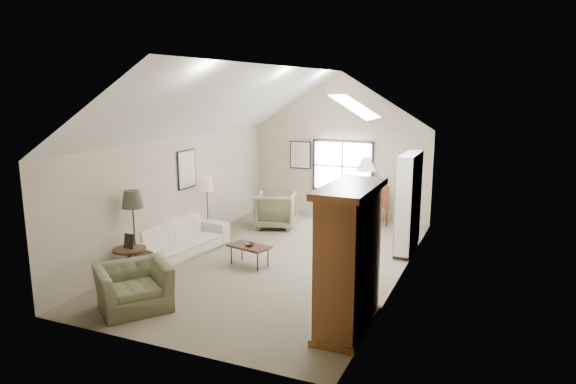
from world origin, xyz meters
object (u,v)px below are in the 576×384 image
at_px(side_chair, 378,206).
at_px(armchair_near, 134,287).
at_px(sofa, 179,239).
at_px(side_table, 131,264).
at_px(armchair_far, 276,210).
at_px(coffee_table, 249,256).
at_px(armoire, 349,259).

bearing_deg(side_chair, armchair_near, -90.57).
distance_m(sofa, side_table, 1.60).
relative_size(armchair_far, side_chair, 0.93).
height_order(armchair_near, armchair_far, armchair_far).
distance_m(armchair_far, side_chair, 2.66).
bearing_deg(armchair_near, coffee_table, 20.02).
bearing_deg(armchair_far, coffee_table, 88.68).
distance_m(armchair_far, coffee_table, 2.97).
distance_m(armchair_near, armchair_far, 5.45).
height_order(armoire, sofa, armoire).
bearing_deg(side_table, armchair_far, 77.47).
distance_m(coffee_table, side_table, 2.33).
relative_size(sofa, side_table, 3.99).
bearing_deg(sofa, coffee_table, -84.16).
relative_size(armchair_near, side_chair, 1.06).
distance_m(armchair_near, coffee_table, 2.70).
bearing_deg(sofa, armchair_near, -153.18).
distance_m(armchair_near, side_chair, 7.04).
bearing_deg(coffee_table, side_chair, 67.30).
xyz_separation_m(armchair_far, coffee_table, (0.73, -2.87, -0.24)).
relative_size(coffee_table, side_chair, 0.78).
distance_m(coffee_table, side_chair, 4.36).
distance_m(side_table, side_chair, 6.53).
relative_size(armoire, armchair_near, 1.94).
xyz_separation_m(sofa, side_table, (0.03, -1.60, -0.05)).
bearing_deg(armchair_near, sofa, 57.19).
height_order(sofa, coffee_table, sofa).
relative_size(armchair_near, armchair_far, 1.14).
bearing_deg(armchair_far, side_chair, -170.12).
distance_m(sofa, coffee_table, 1.75).
relative_size(armchair_far, side_table, 1.61).
xyz_separation_m(coffee_table, side_table, (-1.71, -1.57, 0.09)).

